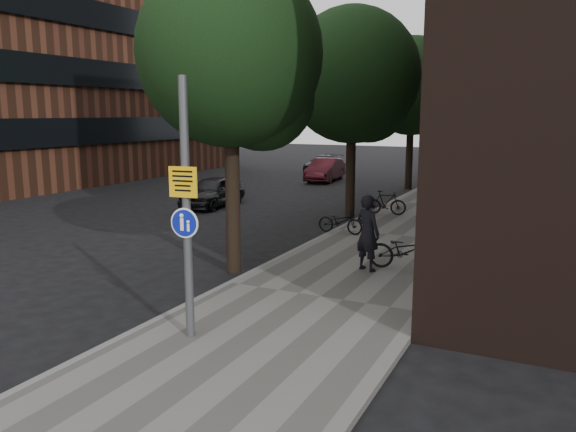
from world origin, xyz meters
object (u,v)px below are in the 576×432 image
Objects in this scene: signpost at (187,209)px; parked_car_near at (213,191)px; pedestrian at (368,233)px; parked_bike_facade_near at (406,251)px.

signpost is 14.71m from parked_car_near.
pedestrian is (1.45, 5.31, -1.28)m from signpost.
parked_car_near is (-7.76, 12.38, -1.70)m from signpost.
parked_bike_facade_near is (0.85, 0.42, -0.45)m from pedestrian.
pedestrian is 0.50× the size of parked_car_near.
pedestrian reaches higher than parked_bike_facade_near.
pedestrian is 1.01× the size of parked_bike_facade_near.
parked_car_near reaches higher than parked_bike_facade_near.
parked_bike_facade_near is 12.05m from parked_car_near.
parked_bike_facade_near is at bearing 61.13° from signpost.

